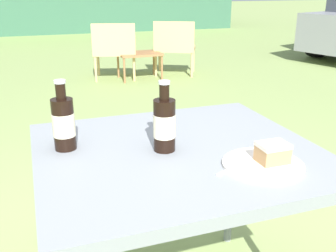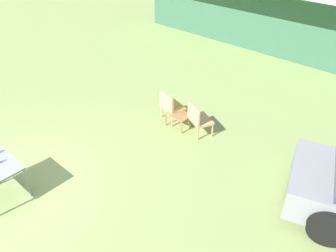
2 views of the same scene
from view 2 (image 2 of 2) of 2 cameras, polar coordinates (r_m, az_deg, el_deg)
The scene contains 5 objects.
ground_plane at distance 7.55m, azimuth -26.81°, elevation -10.72°, with size 60.00×60.00×0.00m, color #8CA35B.
cabin_building at distance 14.62m, azimuth 19.73°, elevation 19.47°, with size 11.22×4.58×3.09m.
wicker_chair_cushioned at distance 8.66m, azimuth 0.57°, elevation 3.59°, with size 0.69×0.60×0.80m.
wicker_chair_plain at distance 8.17m, azimuth 5.25°, elevation 1.38°, with size 0.73×0.68×0.80m.
garden_side_table at distance 8.48m, azimuth 1.85°, elevation 1.89°, with size 0.60×0.43×0.38m.
Camera 2 is at (5.60, -1.23, 4.92)m, focal length 35.00 mm.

